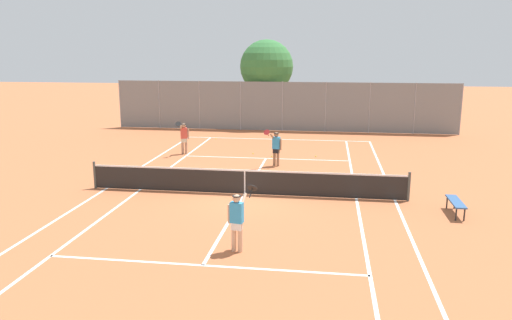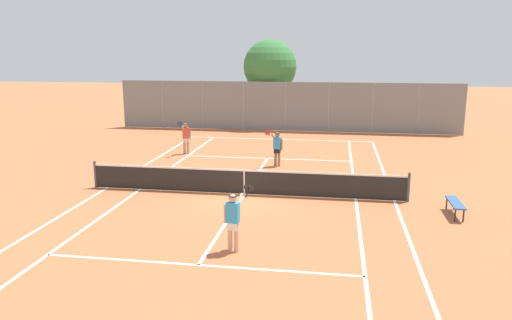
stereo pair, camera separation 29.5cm
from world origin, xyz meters
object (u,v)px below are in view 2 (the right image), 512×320
object	(u,v)px
player_far_left	(186,136)
player_far_right	(277,147)
loose_tennis_ball_0	(255,154)
loose_tennis_ball_2	(219,139)
tennis_net	(244,181)
player_near_side	(233,218)
loose_tennis_ball_1	(317,156)
loose_tennis_ball_4	(273,156)
courtside_bench	(455,203)
tree_behind_left	(269,68)

from	to	relation	value
player_far_left	player_far_right	bearing A→B (deg)	-22.42
loose_tennis_ball_0	loose_tennis_ball_2	size ratio (longest dim) A/B	1.00
tennis_net	player_near_side	bearing A→B (deg)	-82.63
loose_tennis_ball_1	loose_tennis_ball_4	bearing A→B (deg)	-170.80
loose_tennis_ball_1	courtside_bench	distance (m)	9.72
tennis_net	loose_tennis_ball_0	distance (m)	7.40
player_far_left	player_far_right	distance (m)	5.43
loose_tennis_ball_4	player_far_left	bearing A→B (deg)	178.70
player_far_left	loose_tennis_ball_1	size ratio (longest dim) A/B	26.88
player_far_left	tree_behind_left	xyz separation A→B (m)	(2.97, 10.16, 3.16)
player_near_side	player_far_right	size ratio (longest dim) A/B	1.00
player_near_side	loose_tennis_ball_0	bearing A→B (deg)	96.68
loose_tennis_ball_1	player_far_right	bearing A→B (deg)	-127.60
player_far_right	loose_tennis_ball_0	size ratio (longest dim) A/B	26.88
player_far_left	loose_tennis_ball_4	xyz separation A→B (m)	(4.60, -0.10, -0.89)
tennis_net	player_near_side	xyz separation A→B (m)	(0.70, -5.38, 0.42)
loose_tennis_ball_4	loose_tennis_ball_2	bearing A→B (deg)	130.51
loose_tennis_ball_2	player_far_right	bearing A→B (deg)	-56.49
player_far_right	tennis_net	bearing A→B (deg)	-97.92
loose_tennis_ball_0	courtside_bench	size ratio (longest dim) A/B	0.04
tennis_net	player_far_right	world-z (taller)	player_far_right
player_near_side	courtside_bench	distance (m)	7.74
player_near_side	tree_behind_left	distance (m)	22.73
player_far_right	player_far_left	bearing A→B (deg)	157.58
tree_behind_left	player_far_right	bearing A→B (deg)	-80.49
courtside_bench	loose_tennis_ball_0	bearing A→B (deg)	132.97
player_near_side	courtside_bench	size ratio (longest dim) A/B	1.18
player_near_side	player_far_left	distance (m)	13.25
tree_behind_left	loose_tennis_ball_2	bearing A→B (deg)	-112.31
player_far_left	loose_tennis_ball_2	size ratio (longest dim) A/B	26.88
loose_tennis_ball_2	player_far_left	bearing A→B (deg)	-98.22
loose_tennis_ball_0	tree_behind_left	xyz separation A→B (m)	(-0.59, 9.70, 4.05)
player_far_right	loose_tennis_ball_2	distance (m)	7.95
player_far_left	loose_tennis_ball_0	size ratio (longest dim) A/B	26.88
loose_tennis_ball_2	tree_behind_left	bearing A→B (deg)	67.69
player_far_right	loose_tennis_ball_1	distance (m)	3.06
loose_tennis_ball_0	loose_tennis_ball_4	size ratio (longest dim) A/B	1.00
loose_tennis_ball_1	loose_tennis_ball_4	size ratio (longest dim) A/B	1.00
loose_tennis_ball_0	loose_tennis_ball_1	world-z (taller)	same
loose_tennis_ball_0	tennis_net	bearing A→B (deg)	-83.83
loose_tennis_ball_0	loose_tennis_ball_2	distance (m)	4.99
loose_tennis_ball_4	tree_behind_left	size ratio (longest dim) A/B	0.01
loose_tennis_ball_2	loose_tennis_ball_4	size ratio (longest dim) A/B	1.00
player_near_side	player_far_left	size ratio (longest dim) A/B	1.00
player_near_side	tree_behind_left	size ratio (longest dim) A/B	0.29
player_far_left	tennis_net	bearing A→B (deg)	-57.70
player_far_left	courtside_bench	xyz separation A→B (m)	(11.61, -8.18, -0.52)
player_far_left	tree_behind_left	world-z (taller)	tree_behind_left
player_far_right	loose_tennis_ball_1	xyz separation A→B (m)	(1.79, 2.32, -0.89)
tennis_net	tree_behind_left	size ratio (longest dim) A/B	1.99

